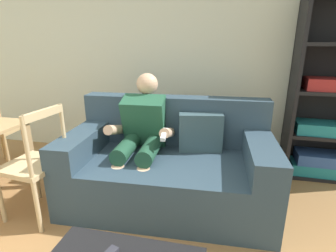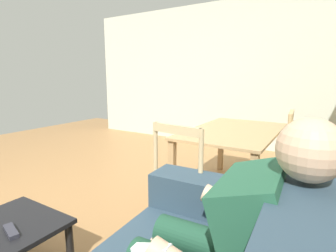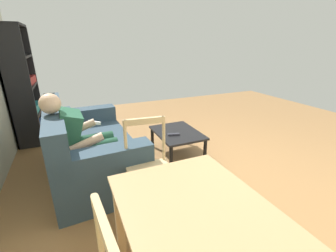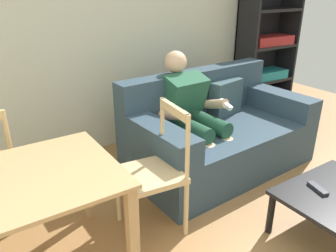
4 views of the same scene
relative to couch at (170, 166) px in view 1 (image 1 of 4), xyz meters
The scene contains 5 objects.
wall_back 1.69m from the couch, 130.38° to the left, with size 6.40×0.12×2.59m, color beige.
couch is the anchor object (origin of this frame).
person_lounging 0.39m from the couch, 169.32° to the left, with size 0.61×0.93×1.14m.
bookshelf 1.81m from the couch, 27.77° to the left, with size 0.85×0.36×1.89m.
dining_chair_facing_couch 1.14m from the couch, 154.56° to the right, with size 0.46×0.46×0.95m.
Camera 1 is at (1.38, -0.57, 1.44)m, focal length 28.32 mm.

